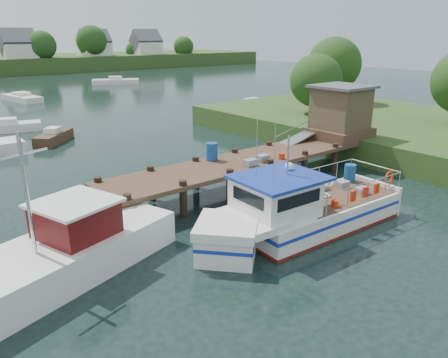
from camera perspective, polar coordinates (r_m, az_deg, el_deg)
ground_plane at (r=20.96m, az=-0.48°, el=-1.83°), size 160.00×160.00×0.00m
near_shore at (r=33.05m, az=24.08°, el=7.76°), size 16.00×30.00×7.76m
dock at (r=24.80m, az=11.38°, el=6.39°), size 16.60×3.00×4.78m
lobster_boat at (r=16.79m, az=9.59°, el=-4.30°), size 9.68×3.24×4.63m
work_boat at (r=14.52m, az=-21.56°, el=-9.54°), size 9.02×4.84×4.76m
moored_rowboat at (r=33.08m, az=-21.35°, el=5.17°), size 3.49×3.44×1.06m
moored_far at (r=70.14m, az=-13.98°, el=12.28°), size 7.20×5.20×1.17m
moored_b at (r=38.18m, az=-26.36°, el=6.14°), size 5.02×2.89×1.05m
moored_c at (r=45.97m, az=3.93°, el=9.72°), size 6.28×3.05×0.95m
moored_d at (r=55.43m, az=-24.90°, el=9.60°), size 3.11×6.35×1.03m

